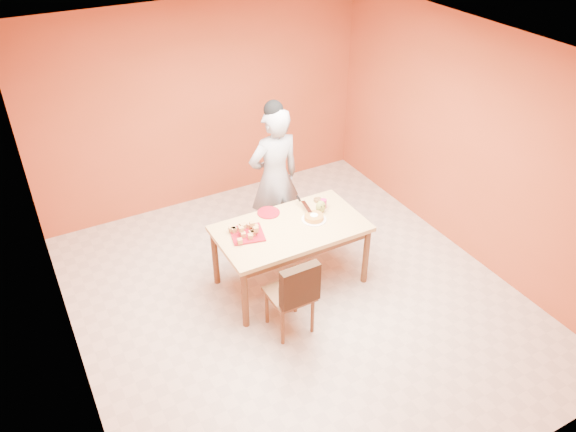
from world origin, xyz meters
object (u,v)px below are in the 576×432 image
red_dinner_plate (269,213)px  checker_tin (318,200)px  person (275,178)px  dining_table (291,234)px  dining_chair (290,293)px  sponge_cake (314,217)px  egg_ornament (321,207)px  pastry_platter (247,234)px  magenta_glass (324,203)px

red_dinner_plate → checker_tin: 0.61m
person → dining_table: bearing=72.9°
dining_table → dining_chair: (-0.36, -0.65, -0.19)m
red_dinner_plate → sponge_cake: 0.52m
dining_table → checker_tin: size_ratio=16.47×
red_dinner_plate → egg_ornament: (0.52, -0.26, 0.07)m
red_dinner_plate → egg_ornament: size_ratio=1.73×
person → dining_chair: bearing=66.6°
person → red_dinner_plate: (-0.31, -0.45, -0.12)m
dining_table → pastry_platter: bearing=169.2°
magenta_glass → checker_tin: 0.15m
dining_table → pastry_platter: pastry_platter is taller
dining_table → magenta_glass: 0.55m
magenta_glass → dining_table: bearing=-162.3°
red_dinner_plate → dining_chair: bearing=-105.1°
red_dinner_plate → person: bearing=55.5°
sponge_cake → checker_tin: size_ratio=2.17×
dining_table → pastry_platter: (-0.47, 0.09, 0.10)m
person → sponge_cake: bearing=92.9°
pastry_platter → magenta_glass: 0.98m
magenta_glass → person: bearing=114.2°
dining_table → dining_chair: 0.76m
dining_chair → sponge_cake: bearing=44.6°
sponge_cake → magenta_glass: (0.22, 0.17, 0.01)m
sponge_cake → egg_ornament: size_ratio=1.45×
dining_table → sponge_cake: bearing=-0.8°
pastry_platter → red_dinner_plate: 0.46m
red_dinner_plate → sponge_cake: bearing=-43.4°
person → red_dinner_plate: bearing=53.9°
dining_chair → egg_ornament: size_ratio=6.35×
red_dinner_plate → magenta_glass: (0.60, -0.19, 0.04)m
dining_table → magenta_glass: magenta_glass is taller
pastry_platter → dining_table: bearing=-10.8°
pastry_platter → magenta_glass: size_ratio=3.30×
red_dinner_plate → magenta_glass: 0.63m
checker_tin → egg_ornament: bearing=-113.6°
egg_ornament → red_dinner_plate: bearing=161.2°
person → egg_ornament: 0.74m
dining_table → sponge_cake: 0.31m
sponge_cake → magenta_glass: magenta_glass is taller
person → pastry_platter: person is taller
dining_table → person: (0.22, 0.80, 0.23)m
dining_table → checker_tin: (0.52, 0.30, 0.11)m
dining_table → red_dinner_plate: bearing=104.2°
red_dinner_plate → magenta_glass: bearing=-17.4°
dining_chair → red_dinner_plate: dining_chair is taller
dining_table → magenta_glass: size_ratio=15.81×
dining_chair → person: size_ratio=0.52×
dining_table → dining_chair: size_ratio=1.74×
checker_tin → magenta_glass: bearing=-94.6°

